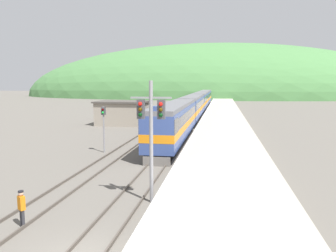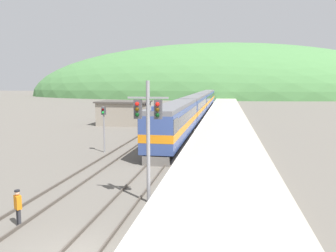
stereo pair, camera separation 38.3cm
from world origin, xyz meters
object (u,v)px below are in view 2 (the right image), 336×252
at_px(carriage_second, 194,107).
at_px(signal_mast_main, 148,124).
at_px(signal_post_siding, 104,120).
at_px(express_train_lead_car, 175,122).
at_px(carriage_fourth, 208,97).
at_px(track_worker, 18,206).
at_px(carriage_third, 203,101).

relative_size(carriage_second, signal_mast_main, 3.11).
bearing_deg(carriage_second, signal_post_siding, -102.24).
height_order(express_train_lead_car, signal_post_siding, express_train_lead_car).
bearing_deg(carriage_fourth, signal_post_siding, -94.79).
bearing_deg(carriage_second, signal_mast_main, -88.12).
bearing_deg(carriage_fourth, express_train_lead_car, -90.00).
distance_m(carriage_second, signal_mast_main, 39.13).
height_order(express_train_lead_car, track_worker, express_train_lead_car).
relative_size(carriage_second, carriage_third, 1.00).
xyz_separation_m(carriage_second, carriage_third, (0.00, 21.50, 0.00)).
height_order(carriage_fourth, signal_post_siding, carriage_fourth).
height_order(express_train_lead_car, carriage_second, express_train_lead_car).
distance_m(carriage_second, carriage_third, 21.50).
relative_size(signal_mast_main, track_worker, 3.86).
bearing_deg(carriage_third, carriage_fourth, 90.00).
distance_m(carriage_third, track_worker, 64.70).
distance_m(carriage_second, signal_post_siding, 27.70).
distance_m(express_train_lead_car, carriage_fourth, 64.52).
bearing_deg(signal_post_siding, signal_mast_main, -59.19).
height_order(carriage_fourth, track_worker, carriage_fourth).
distance_m(express_train_lead_car, carriage_second, 21.52).
bearing_deg(signal_mast_main, carriage_third, 91.21).
bearing_deg(signal_post_siding, carriage_third, 83.11).
bearing_deg(signal_mast_main, carriage_fourth, 90.90).
bearing_deg(carriage_fourth, signal_mast_main, -89.10).
xyz_separation_m(carriage_second, signal_post_siding, (-5.87, -27.06, 0.72)).
height_order(carriage_fourth, signal_mast_main, signal_mast_main).
xyz_separation_m(express_train_lead_car, carriage_fourth, (0.00, 64.52, -0.01)).
height_order(carriage_third, track_worker, carriage_third).
relative_size(express_train_lead_car, carriage_fourth, 0.98).
xyz_separation_m(carriage_third, signal_post_siding, (-5.87, -48.56, 0.72)).
relative_size(carriage_second, signal_post_siding, 4.76).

